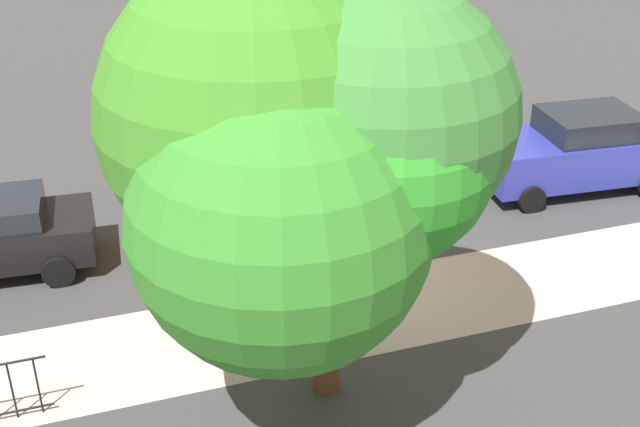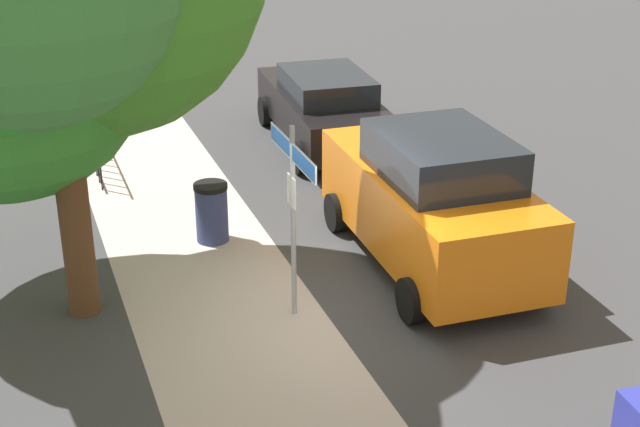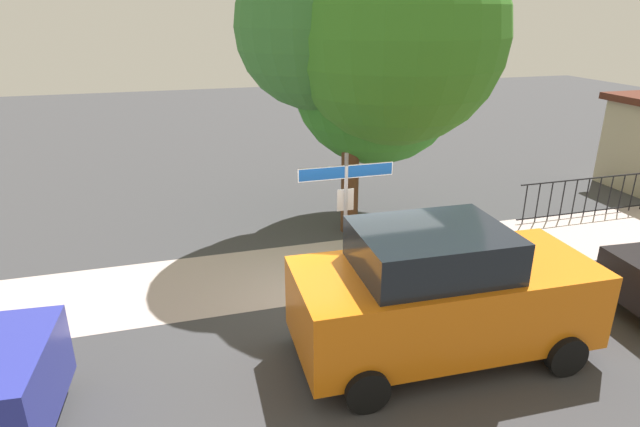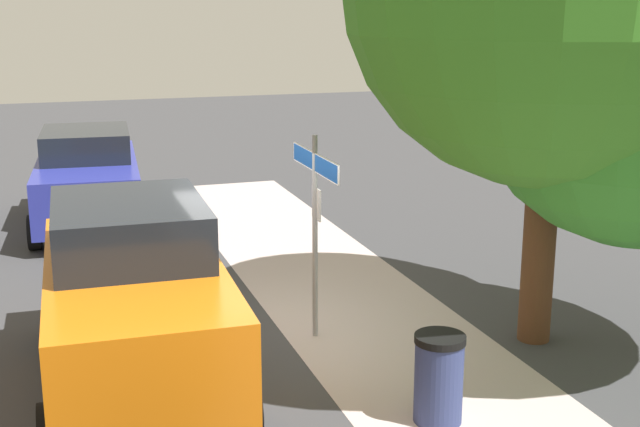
# 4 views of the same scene
# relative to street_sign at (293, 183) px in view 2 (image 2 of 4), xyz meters

# --- Properties ---
(ground_plane) EXTENTS (60.00, 60.00, 0.00)m
(ground_plane) POSITION_rel_street_sign_xyz_m (-0.08, -0.40, -1.94)
(ground_plane) COLOR #38383A
(sidewalk_strip) EXTENTS (24.00, 2.60, 0.00)m
(sidewalk_strip) POSITION_rel_street_sign_xyz_m (1.92, 0.90, -1.94)
(sidewalk_strip) COLOR #B3A29D
(sidewalk_strip) RESTS_ON ground_plane
(street_sign) EXTENTS (1.82, 0.07, 2.73)m
(street_sign) POSITION_rel_street_sign_xyz_m (0.00, 0.00, 0.00)
(street_sign) COLOR #9EA0A5
(street_sign) RESTS_ON ground_plane
(car_orange) EXTENTS (4.66, 2.26, 2.16)m
(car_orange) POSITION_rel_street_sign_xyz_m (0.74, -2.44, -0.88)
(car_orange) COLOR orange
(car_orange) RESTS_ON ground_plane
(car_black) EXTENTS (4.66, 2.24, 1.58)m
(car_black) POSITION_rel_street_sign_xyz_m (6.46, -2.79, -1.12)
(car_black) COLOR black
(car_black) RESTS_ON ground_plane
(iron_fence) EXTENTS (4.15, 0.04, 1.07)m
(iron_fence) POSITION_rel_street_sign_xyz_m (7.36, 1.90, -1.39)
(iron_fence) COLOR black
(iron_fence) RESTS_ON ground_plane
(trash_bin) EXTENTS (0.55, 0.55, 0.98)m
(trash_bin) POSITION_rel_street_sign_xyz_m (2.69, 0.50, -1.45)
(trash_bin) COLOR navy
(trash_bin) RESTS_ON ground_plane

